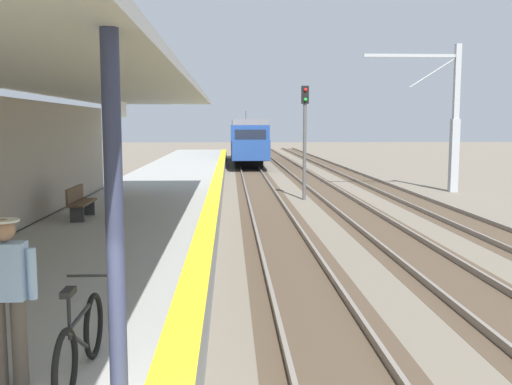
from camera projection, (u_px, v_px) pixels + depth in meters
name	position (u px, v px, depth m)	size (l,w,h in m)	color
station_platform	(146.00, 213.00, 19.65)	(5.00, 80.00, 0.91)	#999993
track_pair_nearest_platform	(267.00, 207.00, 23.87)	(2.34, 120.00, 0.16)	#4C3D2D
track_pair_middle	(349.00, 207.00, 24.02)	(2.34, 120.00, 0.16)	#4C3D2D
track_pair_far_side	(429.00, 206.00, 24.17)	(2.34, 120.00, 0.16)	#4C3D2D
approaching_train	(247.00, 139.00, 51.69)	(2.93, 19.60, 4.76)	navy
commuter_person	(7.00, 293.00, 5.57)	(0.59, 0.30, 1.67)	brown
bicycle_beside_commuter	(80.00, 342.00, 5.79)	(0.48, 1.82, 1.04)	black
rail_signal_post	(305.00, 130.00, 26.32)	(0.32, 0.34, 5.20)	#4C4C4C
catenary_pylon_far_side	(450.00, 122.00, 29.43)	(5.00, 0.40, 7.50)	#9EA3A8
platform_bench	(80.00, 201.00, 15.77)	(0.45, 1.60, 0.88)	brown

